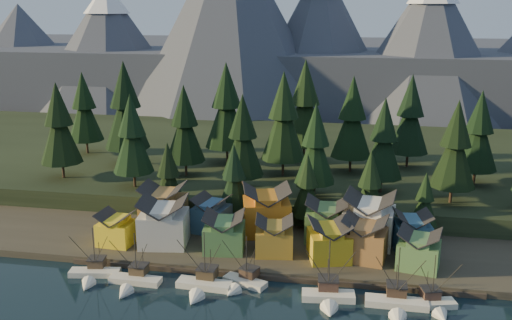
% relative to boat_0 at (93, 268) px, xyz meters
% --- Properties ---
extents(ground, '(500.00, 500.00, 0.00)m').
position_rel_boat_0_xyz_m(ground, '(33.28, -9.56, -1.98)').
color(ground, black).
rests_on(ground, ground).
extents(shore_strip, '(400.00, 50.00, 1.50)m').
position_rel_boat_0_xyz_m(shore_strip, '(33.28, 30.44, -1.23)').
color(shore_strip, '#332F25').
rests_on(shore_strip, ground).
extents(hillside, '(420.00, 100.00, 6.00)m').
position_rel_boat_0_xyz_m(hillside, '(33.28, 80.44, 1.02)').
color(hillside, black).
rests_on(hillside, ground).
extents(dock, '(80.00, 4.00, 1.00)m').
position_rel_boat_0_xyz_m(dock, '(33.28, 6.94, -1.48)').
color(dock, '#3F362D').
rests_on(dock, ground).
extents(mountain_ridge, '(560.00, 190.00, 90.00)m').
position_rel_boat_0_xyz_m(mountain_ridge, '(29.08, 204.03, 24.08)').
color(mountain_ridge, '#4F5366').
rests_on(mountain_ridge, ground).
extents(boat_0, '(10.31, 10.95, 10.80)m').
position_rel_boat_0_xyz_m(boat_0, '(0.00, 0.00, 0.00)').
color(boat_0, silver).
rests_on(boat_0, ground).
extents(boat_1, '(10.22, 11.09, 10.94)m').
position_rel_boat_0_xyz_m(boat_1, '(8.80, -1.49, 0.02)').
color(boat_1, silver).
rests_on(boat_1, ground).
extents(boat_2, '(10.70, 11.55, 12.12)m').
position_rel_boat_0_xyz_m(boat_2, '(22.15, -1.00, 0.31)').
color(boat_2, silver).
rests_on(boat_2, ground).
extents(boat_3, '(9.10, 9.62, 10.70)m').
position_rel_boat_0_xyz_m(boat_3, '(29.16, 1.87, 0.12)').
color(boat_3, silver).
rests_on(boat_3, ground).
extents(boat_4, '(9.98, 10.67, 12.53)m').
position_rel_boat_0_xyz_m(boat_4, '(45.44, -1.07, 0.53)').
color(boat_4, white).
rests_on(boat_4, ground).
extents(boat_5, '(11.18, 12.18, 12.02)m').
position_rel_boat_0_xyz_m(boat_5, '(57.25, -1.43, 0.22)').
color(boat_5, white).
rests_on(boat_5, ground).
extents(boat_6, '(8.63, 9.19, 10.68)m').
position_rel_boat_0_xyz_m(boat_6, '(63.72, -0.22, 0.17)').
color(boat_6, silver).
rests_on(boat_6, ground).
extents(house_front_0, '(7.63, 7.26, 7.15)m').
position_rel_boat_0_xyz_m(house_front_0, '(-0.64, 13.10, 3.28)').
color(house_front_0, yellow).
rests_on(house_front_0, shore_strip).
extents(house_front_1, '(11.05, 10.72, 10.14)m').
position_rel_boat_0_xyz_m(house_front_1, '(9.37, 14.76, 4.85)').
color(house_front_1, beige).
rests_on(house_front_1, shore_strip).
extents(house_front_2, '(9.21, 9.27, 8.04)m').
position_rel_boat_0_xyz_m(house_front_2, '(22.75, 14.17, 3.75)').
color(house_front_2, '#4D7F45').
rests_on(house_front_2, shore_strip).
extents(house_front_3, '(8.43, 8.13, 7.65)m').
position_rel_boat_0_xyz_m(house_front_3, '(33.26, 14.41, 3.54)').
color(house_front_3, olive).
rests_on(house_front_3, shore_strip).
extents(house_front_4, '(9.83, 10.27, 8.11)m').
position_rel_boat_0_xyz_m(house_front_4, '(44.48, 13.88, 3.78)').
color(house_front_4, gold).
rests_on(house_front_4, shore_strip).
extents(house_front_5, '(9.68, 9.05, 8.91)m').
position_rel_boat_0_xyz_m(house_front_5, '(51.44, 14.92, 4.20)').
color(house_front_5, olive).
rests_on(house_front_5, shore_strip).
extents(house_front_6, '(9.09, 8.77, 7.74)m').
position_rel_boat_0_xyz_m(house_front_6, '(61.84, 12.90, 3.59)').
color(house_front_6, '#4F7E44').
rests_on(house_front_6, shore_strip).
extents(house_back_0, '(10.12, 9.76, 10.41)m').
position_rel_boat_0_xyz_m(house_back_0, '(6.27, 23.39, 4.99)').
color(house_back_0, '#AA783C').
rests_on(house_back_0, shore_strip).
extents(house_back_1, '(8.67, 8.74, 8.19)m').
position_rel_boat_0_xyz_m(house_back_1, '(17.52, 23.71, 3.82)').
color(house_back_1, '#34577B').
rests_on(house_back_1, shore_strip).
extents(house_back_2, '(12.20, 11.60, 10.83)m').
position_rel_boat_0_xyz_m(house_back_2, '(29.86, 25.02, 5.21)').
color(house_back_2, orange).
rests_on(house_back_2, shore_strip).
extents(house_back_3, '(9.16, 8.17, 9.24)m').
position_rel_boat_0_xyz_m(house_back_3, '(43.38, 23.43, 4.38)').
color(house_back_3, '#4E7841').
rests_on(house_back_3, shore_strip).
extents(house_back_4, '(11.35, 11.00, 11.13)m').
position_rel_boat_0_xyz_m(house_back_4, '(52.34, 23.19, 5.37)').
color(house_back_4, white).
rests_on(house_back_4, shore_strip).
extents(house_back_5, '(8.21, 8.28, 8.12)m').
position_rel_boat_0_xyz_m(house_back_5, '(61.19, 21.80, 3.78)').
color(house_back_5, '#366281').
rests_on(house_back_5, shore_strip).
extents(tree_hill_0, '(11.14, 11.14, 25.95)m').
position_rel_boat_0_xyz_m(tree_hill_0, '(-28.72, 42.44, 18.21)').
color(tree_hill_0, '#332319').
rests_on(tree_hill_0, hillside).
extents(tree_hill_1, '(12.93, 12.93, 30.12)m').
position_rel_boat_0_xyz_m(tree_hill_1, '(-16.72, 58.44, 20.49)').
color(tree_hill_1, '#332319').
rests_on(tree_hill_1, hillside).
extents(tree_hill_2, '(10.33, 10.33, 24.07)m').
position_rel_boat_0_xyz_m(tree_hill_2, '(-6.72, 38.44, 17.18)').
color(tree_hill_2, '#332319').
rests_on(tree_hill_2, hillside).
extents(tree_hill_3, '(10.71, 10.71, 24.95)m').
position_rel_boat_0_xyz_m(tree_hill_3, '(3.28, 50.44, 17.66)').
color(tree_hill_3, '#332319').
rests_on(tree_hill_3, hillside).
extents(tree_hill_4, '(12.72, 12.72, 29.63)m').
position_rel_boat_0_xyz_m(tree_hill_4, '(11.28, 65.44, 20.22)').
color(tree_hill_4, '#332319').
rests_on(tree_hill_4, hillside).
extents(tree_hill_5, '(10.49, 10.49, 24.44)m').
position_rel_boat_0_xyz_m(tree_hill_5, '(21.28, 40.44, 17.38)').
color(tree_hill_5, '#332319').
rests_on(tree_hill_5, hillside).
extents(tree_hill_6, '(12.23, 12.23, 28.48)m').
position_rel_boat_0_xyz_m(tree_hill_6, '(29.28, 55.44, 19.59)').
color(tree_hill_6, '#332319').
rests_on(tree_hill_6, hillside).
extents(tree_hill_7, '(9.97, 9.97, 23.23)m').
position_rel_boat_0_xyz_m(tree_hill_7, '(39.28, 38.44, 16.72)').
color(tree_hill_7, '#332319').
rests_on(tree_hill_7, hillside).
extents(tree_hill_8, '(11.55, 11.55, 26.92)m').
position_rel_boat_0_xyz_m(tree_hill_8, '(47.28, 62.44, 18.74)').
color(tree_hill_8, '#332319').
rests_on(tree_hill_8, hillside).
extents(tree_hill_9, '(10.23, 10.23, 23.83)m').
position_rel_boat_0_xyz_m(tree_hill_9, '(55.28, 45.44, 17.05)').
color(tree_hill_9, '#332319').
rests_on(tree_hill_9, hillside).
extents(tree_hill_10, '(11.47, 11.47, 26.71)m').
position_rel_boat_0_xyz_m(tree_hill_10, '(63.28, 70.44, 18.62)').
color(tree_hill_10, '#332319').
rests_on(tree_hill_10, hillside).
extents(tree_hill_11, '(10.54, 10.54, 24.56)m').
position_rel_boat_0_xyz_m(tree_hill_11, '(71.28, 40.44, 17.45)').
color(tree_hill_11, '#332319').
rests_on(tree_hill_11, hillside).
extents(tree_hill_12, '(10.60, 10.60, 24.69)m').
position_rel_boat_0_xyz_m(tree_hill_12, '(79.28, 56.44, 17.52)').
color(tree_hill_12, '#332319').
rests_on(tree_hill_12, hillside).
extents(tree_hill_15, '(12.93, 12.93, 30.13)m').
position_rel_boat_0_xyz_m(tree_hill_15, '(33.28, 72.44, 20.50)').
color(tree_hill_15, '#332319').
rests_on(tree_hill_15, hillside).
extents(tree_hill_16, '(10.97, 10.97, 25.55)m').
position_rel_boat_0_xyz_m(tree_hill_16, '(-34.72, 68.44, 17.99)').
color(tree_hill_16, '#332319').
rests_on(tree_hill_16, hillside).
extents(tree_shore_0, '(8.00, 8.00, 18.64)m').
position_rel_boat_0_xyz_m(tree_shore_0, '(5.28, 30.44, 9.71)').
color(tree_shore_0, '#332319').
rests_on(tree_shore_0, shore_strip).
extents(tree_shore_1, '(8.12, 8.12, 18.91)m').
position_rel_boat_0_xyz_m(tree_shore_1, '(21.28, 30.44, 9.86)').
color(tree_shore_1, '#332319').
rests_on(tree_shore_1, shore_strip).
extents(tree_shore_2, '(7.48, 7.48, 17.43)m').
position_rel_boat_0_xyz_m(tree_shore_2, '(38.28, 30.44, 9.04)').
color(tree_shore_2, '#332319').
rests_on(tree_shore_2, shore_strip).
extents(tree_shore_3, '(8.10, 8.10, 18.86)m').
position_rel_boat_0_xyz_m(tree_shore_3, '(52.28, 30.44, 9.83)').
color(tree_shore_3, '#332319').
rests_on(tree_shore_3, shore_strip).
extents(tree_shore_4, '(6.23, 6.23, 14.52)m').
position_rel_boat_0_xyz_m(tree_shore_4, '(64.28, 30.44, 7.45)').
color(tree_shore_4, '#332319').
rests_on(tree_shore_4, shore_strip).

